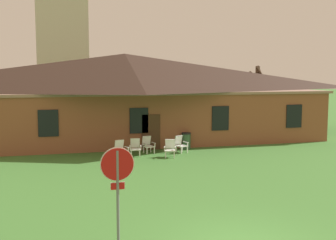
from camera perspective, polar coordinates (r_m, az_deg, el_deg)
brick_building at (r=29.40m, az=-5.85°, el=3.35°), size 26.52×10.40×5.87m
dome_tower at (r=43.44m, az=-14.16°, el=11.08°), size 5.18×5.18×18.16m
stop_sign at (r=9.95m, az=-6.86°, el=-8.25°), size 0.81×0.07×2.78m
lawn_chair_by_porch at (r=22.60m, az=-6.44°, el=-3.89°), size 0.76×0.82×0.96m
lawn_chair_near_door at (r=23.06m, az=-4.47°, el=-3.67°), size 0.70×0.73×0.96m
lawn_chair_left_end at (r=23.90m, az=-2.76°, el=-3.30°), size 0.74×0.78×0.96m
lawn_chair_middle at (r=22.67m, az=0.27°, el=-3.82°), size 0.74×0.79×0.96m
lawn_chair_right_end at (r=24.04m, az=1.69°, el=-3.24°), size 0.80×0.84×0.96m
bare_tree_beside_building at (r=34.63m, az=12.03°, el=3.46°), size 1.36×1.21×5.15m
trash_bin at (r=25.15m, az=2.49°, el=-2.83°), size 0.56×0.56×0.98m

